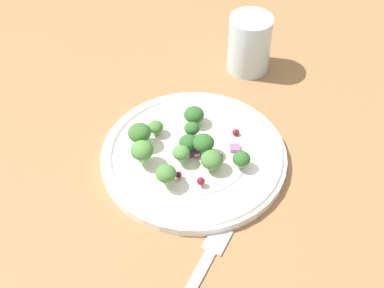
% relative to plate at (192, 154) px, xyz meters
% --- Properties ---
extents(ground_plane, '(1.80, 1.80, 0.02)m').
position_rel_plate_xyz_m(ground_plane, '(-0.01, -0.00, -0.02)').
color(ground_plane, olive).
extents(plate, '(0.24, 0.24, 0.02)m').
position_rel_plate_xyz_m(plate, '(0.00, 0.00, 0.00)').
color(plate, white).
rests_on(plate, ground_plane).
extents(dressing_pool, '(0.14, 0.14, 0.00)m').
position_rel_plate_xyz_m(dressing_pool, '(0.00, 0.00, 0.00)').
color(dressing_pool, white).
rests_on(dressing_pool, plate).
extents(broccoli_floret_0, '(0.02, 0.02, 0.02)m').
position_rel_plate_xyz_m(broccoli_floret_0, '(0.02, 0.02, 0.02)').
color(broccoli_floret_0, '#ADD18E').
rests_on(broccoli_floret_0, plate).
extents(broccoli_floret_1, '(0.02, 0.02, 0.02)m').
position_rel_plate_xyz_m(broccoli_floret_1, '(0.02, -0.06, 0.02)').
color(broccoli_floret_1, '#9EC684').
rests_on(broccoli_floret_1, plate).
extents(broccoli_floret_2, '(0.03, 0.03, 0.03)m').
position_rel_plate_xyz_m(broccoli_floret_2, '(0.00, -0.02, 0.03)').
color(broccoli_floret_2, '#8EB77A').
rests_on(broccoli_floret_2, plate).
extents(broccoli_floret_3, '(0.03, 0.03, 0.03)m').
position_rel_plate_xyz_m(broccoli_floret_3, '(-0.06, 0.03, 0.03)').
color(broccoli_floret_3, '#8EB77A').
rests_on(broccoli_floret_3, plate).
extents(broccoli_floret_4, '(0.03, 0.03, 0.03)m').
position_rel_plate_xyz_m(broccoli_floret_4, '(0.04, 0.03, 0.02)').
color(broccoli_floret_4, '#ADD18E').
rests_on(broccoli_floret_4, plate).
extents(broccoli_floret_5, '(0.02, 0.02, 0.02)m').
position_rel_plate_xyz_m(broccoli_floret_5, '(-0.02, -0.01, 0.02)').
color(broccoli_floret_5, '#8EB77A').
rests_on(broccoli_floret_5, plate).
extents(broccoli_floret_6, '(0.02, 0.02, 0.02)m').
position_rel_plate_xyz_m(broccoli_floret_6, '(-0.00, 0.00, 0.02)').
color(broccoli_floret_6, '#8EB77A').
rests_on(broccoli_floret_6, plate).
extents(broccoli_floret_7, '(0.03, 0.03, 0.03)m').
position_rel_plate_xyz_m(broccoli_floret_7, '(-0.01, -0.04, 0.02)').
color(broccoli_floret_7, '#8EB77A').
rests_on(broccoli_floret_7, plate).
extents(broccoli_floret_8, '(0.02, 0.02, 0.02)m').
position_rel_plate_xyz_m(broccoli_floret_8, '(-0.01, 0.06, 0.02)').
color(broccoli_floret_8, '#9EC684').
rests_on(broccoli_floret_8, plate).
extents(broccoli_floret_9, '(0.03, 0.03, 0.03)m').
position_rel_plate_xyz_m(broccoli_floret_9, '(-0.04, 0.06, 0.03)').
color(broccoli_floret_9, '#8EB77A').
rests_on(broccoli_floret_9, plate).
extents(broccoli_floret_10, '(0.03, 0.03, 0.03)m').
position_rel_plate_xyz_m(broccoli_floret_10, '(-0.06, -0.01, 0.03)').
color(broccoli_floret_10, '#8EB77A').
rests_on(broccoli_floret_10, plate).
extents(cranberry_0, '(0.01, 0.01, 0.01)m').
position_rel_plate_xyz_m(cranberry_0, '(0.01, -0.04, 0.01)').
color(cranberry_0, '#4C0A14').
rests_on(cranberry_0, plate).
extents(cranberry_1, '(0.01, 0.01, 0.01)m').
position_rel_plate_xyz_m(cranberry_1, '(-0.05, -0.00, 0.01)').
color(cranberry_1, maroon).
rests_on(cranberry_1, plate).
extents(cranberry_2, '(0.01, 0.01, 0.01)m').
position_rel_plate_xyz_m(cranberry_2, '(-0.04, -0.05, 0.01)').
color(cranberry_2, maroon).
rests_on(cranberry_2, plate).
extents(cranberry_3, '(0.01, 0.01, 0.01)m').
position_rel_plate_xyz_m(cranberry_3, '(0.01, 0.01, 0.01)').
color(cranberry_3, maroon).
rests_on(cranberry_3, plate).
extents(cranberry_4, '(0.01, 0.01, 0.01)m').
position_rel_plate_xyz_m(cranberry_4, '(0.06, -0.02, 0.01)').
color(cranberry_4, maroon).
rests_on(cranberry_4, plate).
extents(cranberry_5, '(0.01, 0.01, 0.01)m').
position_rel_plate_xyz_m(cranberry_5, '(-0.05, -0.02, 0.01)').
color(cranberry_5, '#4C0A14').
rests_on(cranberry_5, plate).
extents(onion_bit_0, '(0.01, 0.01, 0.01)m').
position_rel_plate_xyz_m(onion_bit_0, '(-0.00, -0.01, 0.01)').
color(onion_bit_0, '#934C84').
rests_on(onion_bit_0, plate).
extents(onion_bit_1, '(0.01, 0.01, 0.01)m').
position_rel_plate_xyz_m(onion_bit_1, '(-0.01, 0.00, 0.01)').
color(onion_bit_1, '#843D75').
rests_on(onion_bit_1, plate).
extents(onion_bit_2, '(0.02, 0.02, 0.01)m').
position_rel_plate_xyz_m(onion_bit_2, '(0.04, -0.04, 0.01)').
color(onion_bit_2, '#A35B93').
rests_on(onion_bit_2, plate).
extents(fork, '(0.18, 0.07, 0.01)m').
position_rel_plate_xyz_m(fork, '(-0.14, -0.12, -0.01)').
color(fork, silver).
rests_on(fork, ground_plane).
extents(water_glass, '(0.06, 0.06, 0.09)m').
position_rel_plate_xyz_m(water_glass, '(0.20, 0.06, 0.04)').
color(water_glass, silver).
rests_on(water_glass, ground_plane).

